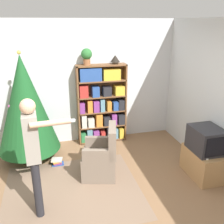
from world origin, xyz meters
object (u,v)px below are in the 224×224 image
object	(u,v)px
standing_person	(33,149)
potted_plant	(87,55)
television	(206,140)
table_lamp	(115,59)
christmas_tree	(25,104)
bookshelf	(101,105)
armchair	(101,159)

from	to	relation	value
standing_person	potted_plant	size ratio (longest dim) A/B	5.05
television	standing_person	size ratio (longest dim) A/B	0.33
table_lamp	christmas_tree	bearing A→B (deg)	-166.58
standing_person	table_lamp	distance (m)	2.69
bookshelf	standing_person	xyz separation A→B (m)	(-1.32, -1.98, 0.15)
christmas_tree	standing_person	size ratio (longest dim) A/B	1.25
potted_plant	table_lamp	xyz separation A→B (m)	(0.59, 0.00, -0.09)
bookshelf	television	world-z (taller)	bookshelf
christmas_tree	table_lamp	xyz separation A→B (m)	(1.81, 0.43, 0.70)
television	potted_plant	world-z (taller)	potted_plant
armchair	table_lamp	bearing A→B (deg)	170.64
christmas_tree	standing_person	distance (m)	1.57
bookshelf	table_lamp	xyz separation A→B (m)	(0.30, 0.01, 0.98)
standing_person	potted_plant	distance (m)	2.42
armchair	potted_plant	bearing A→B (deg)	-165.66
christmas_tree	standing_person	xyz separation A→B (m)	(0.19, -1.55, -0.12)
armchair	standing_person	size ratio (longest dim) A/B	0.55
bookshelf	armchair	xyz separation A→B (m)	(-0.29, -1.33, -0.51)
bookshelf	armchair	world-z (taller)	bookshelf
television	table_lamp	xyz separation A→B (m)	(-1.09, 1.78, 1.12)
potted_plant	christmas_tree	bearing A→B (deg)	-160.54
bookshelf	television	bearing A→B (deg)	-51.81
standing_person	table_lamp	xyz separation A→B (m)	(1.62, 1.98, 0.82)
television	christmas_tree	size ratio (longest dim) A/B	0.26
table_lamp	armchair	bearing A→B (deg)	-114.06
bookshelf	television	xyz separation A→B (m)	(1.40, -1.77, -0.15)
standing_person	table_lamp	bearing A→B (deg)	136.38
television	armchair	bearing A→B (deg)	165.22
potted_plant	table_lamp	size ratio (longest dim) A/B	1.64
television	armchair	size ratio (longest dim) A/B	0.60
armchair	bookshelf	bearing A→B (deg)	-177.73
bookshelf	table_lamp	bearing A→B (deg)	1.27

